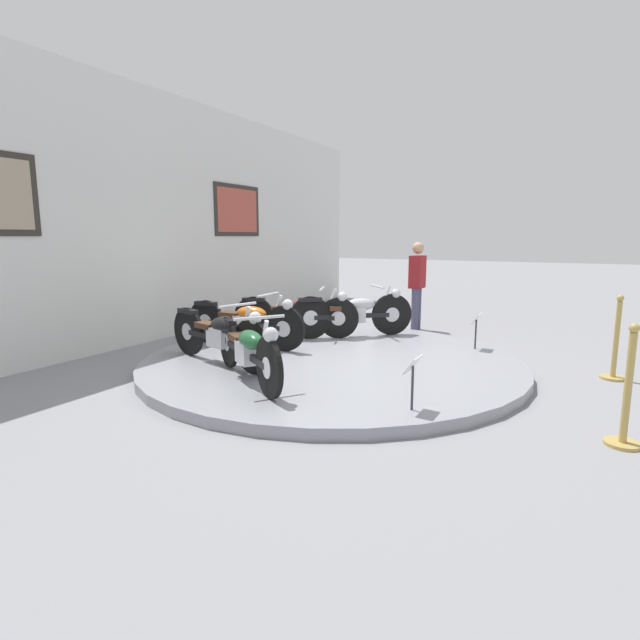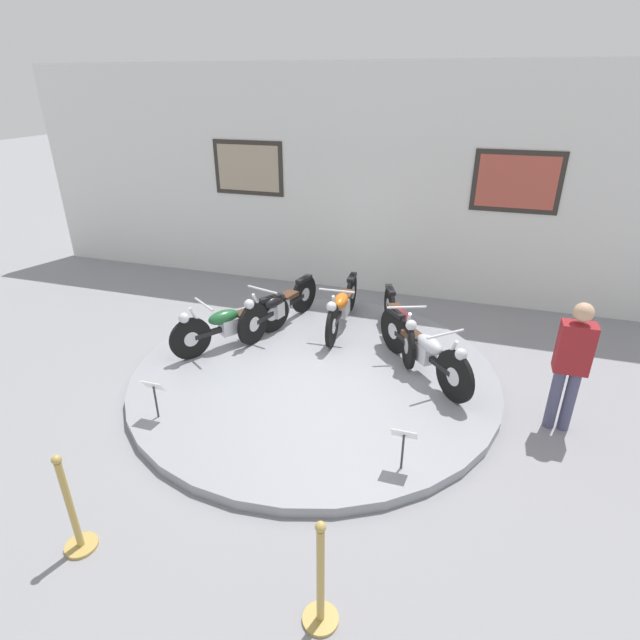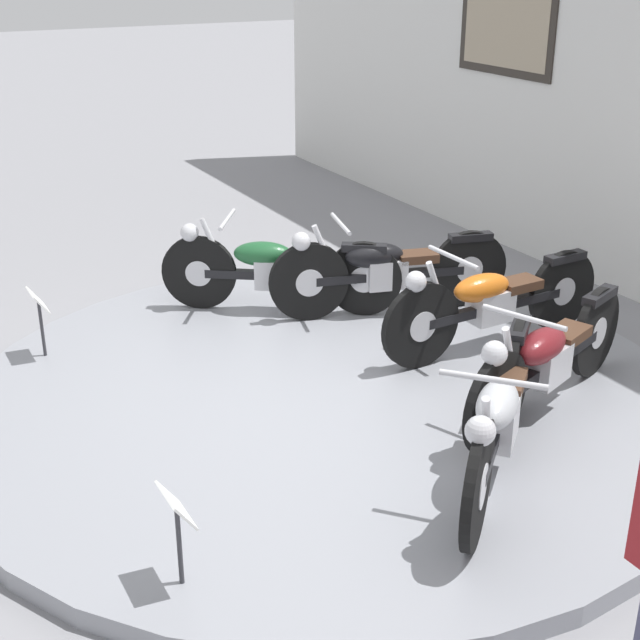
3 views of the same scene
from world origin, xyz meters
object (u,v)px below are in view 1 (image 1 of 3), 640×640
(motorcycle_black, at_px, (220,334))
(motorcycle_silver, at_px, (354,312))
(info_placard_front_left, at_px, (413,371))
(motorcycle_orange, at_px, (246,321))
(stanchion_post_right_of_entry, at_px, (615,351))
(motorcycle_maroon, at_px, (298,313))
(visitor_standing, at_px, (417,281))
(stanchion_post_left_of_entry, at_px, (626,405))
(info_placard_front_centre, at_px, (476,323))
(motorcycle_green, at_px, (248,348))

(motorcycle_black, xyz_separation_m, motorcycle_silver, (2.36, -0.76, 0.01))
(info_placard_front_left, bearing_deg, motorcycle_orange, 63.98)
(motorcycle_silver, bearing_deg, stanchion_post_right_of_entry, -94.95)
(motorcycle_maroon, height_order, info_placard_front_left, motorcycle_maroon)
(motorcycle_orange, height_order, motorcycle_silver, motorcycle_silver)
(motorcycle_silver, relative_size, visitor_standing, 0.95)
(motorcycle_orange, distance_m, stanchion_post_left_of_entry, 4.77)
(stanchion_post_left_of_entry, bearing_deg, stanchion_post_right_of_entry, 0.00)
(motorcycle_silver, height_order, visitor_standing, visitor_standing)
(motorcycle_black, distance_m, stanchion_post_left_of_entry, 4.34)
(motorcycle_maroon, bearing_deg, info_placard_front_centre, -79.66)
(motorcycle_black, height_order, stanchion_post_right_of_entry, stanchion_post_right_of_entry)
(motorcycle_maroon, xyz_separation_m, motorcycle_silver, (0.46, -0.76, 0.01))
(motorcycle_black, height_order, stanchion_post_left_of_entry, stanchion_post_left_of_entry)
(motorcycle_orange, height_order, stanchion_post_left_of_entry, stanchion_post_left_of_entry)
(motorcycle_maroon, distance_m, info_placard_front_centre, 2.68)
(motorcycle_green, distance_m, info_placard_front_left, 1.87)
(motorcycle_black, xyz_separation_m, motorcycle_maroon, (1.91, 0.00, -0.00))
(info_placard_front_centre, distance_m, stanchion_post_left_of_entry, 3.06)
(motorcycle_orange, xyz_separation_m, visitor_standing, (3.05, -1.56, 0.39))
(info_placard_front_left, bearing_deg, motorcycle_silver, 33.39)
(motorcycle_maroon, bearing_deg, stanchion_post_left_of_entry, -115.40)
(motorcycle_maroon, xyz_separation_m, stanchion_post_left_of_entry, (-2.06, -4.33, -0.16))
(motorcycle_maroon, distance_m, stanchion_post_left_of_entry, 4.80)
(motorcycle_black, distance_m, motorcycle_orange, 1.00)
(motorcycle_orange, height_order, stanchion_post_right_of_entry, stanchion_post_right_of_entry)
(info_placard_front_centre, distance_m, visitor_standing, 2.17)
(motorcycle_maroon, xyz_separation_m, stanchion_post_right_of_entry, (0.15, -4.33, -0.16))
(motorcycle_black, height_order, motorcycle_orange, motorcycle_black)
(motorcycle_black, bearing_deg, motorcycle_green, -120.99)
(visitor_standing, bearing_deg, stanchion_post_right_of_entry, -122.36)
(motorcycle_silver, height_order, info_placard_front_left, motorcycle_silver)
(info_placard_front_left, bearing_deg, stanchion_post_right_of_entry, -33.74)
(visitor_standing, bearing_deg, motorcycle_green, 173.73)
(motorcycle_silver, bearing_deg, info_placard_front_centre, -89.27)
(motorcycle_orange, distance_m, motorcycle_maroon, 1.00)
(stanchion_post_left_of_entry, bearing_deg, visitor_standing, 36.52)
(motorcycle_maroon, height_order, stanchion_post_left_of_entry, stanchion_post_left_of_entry)
(info_placard_front_left, bearing_deg, visitor_standing, 17.10)
(visitor_standing, xyz_separation_m, stanchion_post_left_of_entry, (-4.16, -3.08, -0.56))
(motorcycle_maroon, relative_size, info_placard_front_left, 3.66)
(motorcycle_green, height_order, motorcycle_maroon, motorcycle_maroon)
(motorcycle_orange, distance_m, stanchion_post_right_of_entry, 4.77)
(motorcycle_black, distance_m, info_placard_front_centre, 3.56)
(stanchion_post_right_of_entry, bearing_deg, visitor_standing, 57.64)
(motorcycle_silver, bearing_deg, motorcycle_green, -179.88)
(motorcycle_maroon, height_order, visitor_standing, visitor_standing)
(motorcycle_orange, relative_size, stanchion_post_left_of_entry, 1.94)
(motorcycle_silver, bearing_deg, info_placard_front_left, -146.61)
(motorcycle_green, xyz_separation_m, stanchion_post_left_of_entry, (0.31, -3.57, -0.15))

